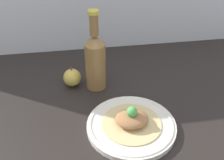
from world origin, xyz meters
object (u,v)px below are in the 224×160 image
plate (131,125)px  apple (72,77)px  plated_food (132,119)px  cider_bottle (95,60)px

plate → apple: bearing=123.1°
plate → apple: size_ratio=3.47×
plated_food → apple: bearing=123.1°
plate → cider_bottle: cider_bottle is taller
plated_food → apple: plated_food is taller
plated_food → plate: bearing=26.6°
plated_food → cider_bottle: cider_bottle is taller
plated_food → cider_bottle: bearing=108.9°
plate → cider_bottle: bearing=108.9°
plated_food → apple: size_ratio=2.32×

